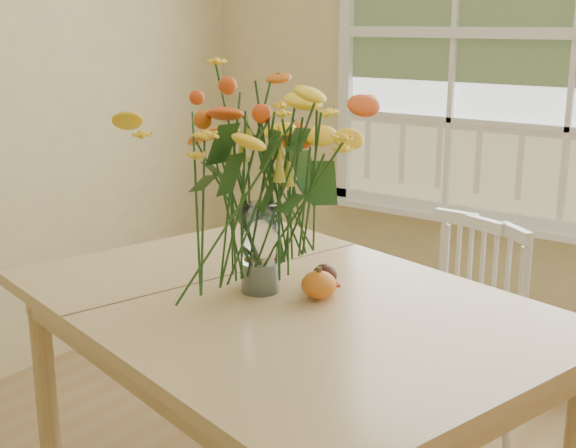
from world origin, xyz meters
The scene contains 8 objects.
wall_back centered at (0.00, 2.25, 1.35)m, with size 4.00×0.02×2.70m, color beige.
window centered at (0.00, 2.21, 1.53)m, with size 2.42×0.12×1.74m.
dining_table centered at (-0.25, 0.51, 0.74)m, with size 1.77×1.44×0.83m.
windsor_chair centered at (-0.03, 1.27, 0.51)m, with size 0.53×0.51×0.91m.
flower_vase centered at (-0.35, 0.53, 1.22)m, with size 0.55×0.55×0.65m.
pumpkin centered at (-0.17, 0.57, 0.87)m, with size 0.10×0.10×0.08m, color orange.
turkey_figurine centered at (-0.39, 0.58, 0.87)m, with size 0.08×0.07×0.10m.
dark_gourd centered at (-0.21, 0.67, 0.86)m, with size 0.13×0.09×0.07m.
Camera 1 is at (1.01, -1.15, 1.61)m, focal length 48.00 mm.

